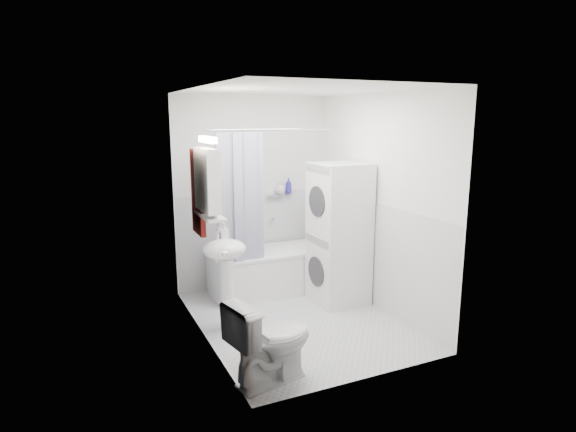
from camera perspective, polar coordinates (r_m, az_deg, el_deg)
name	(u,v)px	position (r m, az deg, el deg)	size (l,w,h in m)	color
floor	(297,320)	(5.28, 1.07, -12.20)	(2.60, 2.60, 0.00)	silver
room_walls	(298,183)	(4.87, 1.14, 3.99)	(2.60, 2.60, 2.60)	white
wainscot	(286,259)	(5.32, -0.28, -5.12)	(1.98, 2.58, 2.58)	white
door	(225,254)	(4.13, -7.50, -4.44)	(0.05, 2.00, 2.00)	brown
bathtub	(267,269)	(5.98, -2.50, -6.32)	(1.39, 0.66, 0.53)	white
tub_spout	(271,219)	(6.20, -1.99, -0.30)	(0.04, 0.04, 0.12)	silver
curtain_rod	(275,129)	(5.44, -1.57, 10.22)	(0.02, 0.02, 1.57)	silver
shower_curtain	(241,198)	(5.36, -5.54, 2.09)	(0.55, 0.02, 1.45)	#151C49
sink	(225,263)	(4.86, -7.47, -5.59)	(0.44, 0.37, 1.04)	white
medicine_cabinet	(207,178)	(4.64, -9.54, 4.42)	(0.13, 0.50, 0.71)	white
shelf	(210,216)	(4.71, -9.22, 0.02)	(0.18, 0.54, 0.03)	silver
shower_caddy	(275,195)	(6.15, -1.54, 2.44)	(0.22, 0.06, 0.02)	silver
towel	(198,191)	(4.89, -10.64, 2.98)	(0.07, 0.36, 0.87)	#5D150B
washer_dryer	(339,234)	(5.58, 6.04, -2.10)	(0.60, 0.59, 1.63)	white
toilet	(271,341)	(4.04, -2.06, -14.56)	(0.40, 0.72, 0.71)	white
soap_pump	(224,236)	(4.95, -7.59, -2.33)	(0.08, 0.17, 0.08)	gray
shelf_bottle	(214,214)	(4.55, -8.73, 0.26)	(0.07, 0.18, 0.07)	gray
shelf_cup	(207,207)	(4.81, -9.63, 1.01)	(0.10, 0.09, 0.10)	gray
shampoo_a	(280,189)	(6.17, -0.95, 3.19)	(0.13, 0.17, 0.13)	gray
shampoo_b	(289,191)	(6.22, 0.06, 3.02)	(0.08, 0.21, 0.08)	#2C2596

